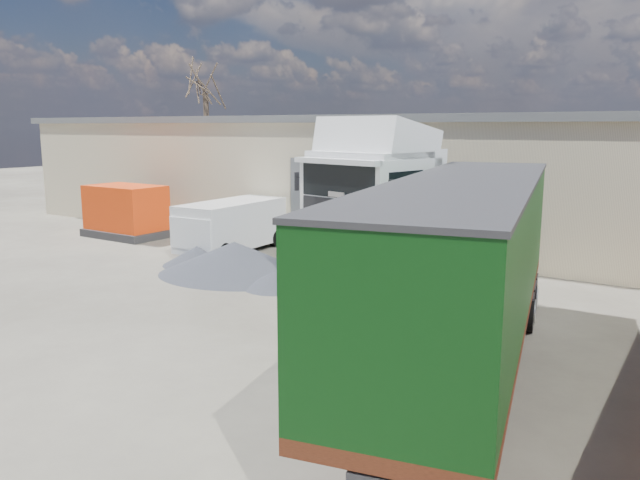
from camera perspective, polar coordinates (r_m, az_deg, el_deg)
The scene contains 8 objects.
ground at distance 16.01m, azimuth -11.86°, elevation -7.54°, with size 120.00×120.00×0.00m, color #27251F.
warehouse at distance 31.66m, azimuth 0.80°, elevation 6.38°, with size 30.60×12.60×5.42m.
bare_tree at distance 42.26m, azimuth -10.46°, elevation 14.35°, with size 4.00×4.00×9.60m.
tractor_unit at distance 18.21m, azimuth 6.60°, elevation 1.75°, with size 4.42×8.03×5.13m.
box_trailer at distance 12.36m, azimuth 13.09°, elevation -1.55°, with size 4.82×11.95×3.89m.
panel_van at distance 24.55m, azimuth -8.30°, elevation 1.25°, with size 2.15×4.90×1.98m.
orange_skip at distance 29.01m, azimuth -17.29°, elevation 2.24°, with size 3.69×2.34×2.29m.
gravel_heap at distance 20.93m, azimuth -7.98°, elevation -1.73°, with size 6.98×6.35×1.11m.
Camera 1 is at (10.87, -10.71, 4.86)m, focal length 35.00 mm.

